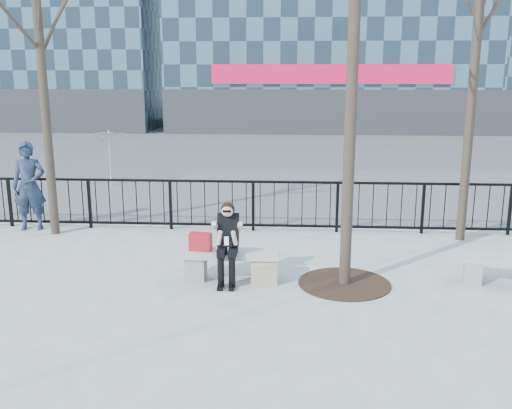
# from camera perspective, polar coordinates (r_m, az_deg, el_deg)

# --- Properties ---
(ground) EXTENTS (120.00, 120.00, 0.00)m
(ground) POSITION_cam_1_polar(r_m,az_deg,el_deg) (9.59, -2.71, -7.48)
(ground) COLOR gray
(ground) RESTS_ON ground
(street_surface) EXTENTS (60.00, 23.00, 0.01)m
(street_surface) POSITION_cam_1_polar(r_m,az_deg,el_deg) (24.17, 1.19, 5.20)
(street_surface) COLOR #474747
(street_surface) RESTS_ON ground
(railing) EXTENTS (14.00, 0.06, 1.10)m
(railing) POSITION_cam_1_polar(r_m,az_deg,el_deg) (12.28, -1.21, -0.10)
(railing) COLOR black
(railing) RESTS_ON ground
(tree_grate) EXTENTS (1.50, 1.50, 0.02)m
(tree_grate) POSITION_cam_1_polar(r_m,az_deg,el_deg) (9.48, 8.82, -7.81)
(tree_grate) COLOR black
(tree_grate) RESTS_ON ground
(bench_main) EXTENTS (1.65, 0.46, 0.49)m
(bench_main) POSITION_cam_1_polar(r_m,az_deg,el_deg) (9.48, -2.73, -5.78)
(bench_main) COLOR gray
(bench_main) RESTS_ON ground
(bench_second) EXTENTS (1.46, 0.41, 0.43)m
(bench_second) POSITION_cam_1_polar(r_m,az_deg,el_deg) (10.15, 23.52, -5.83)
(bench_second) COLOR gray
(bench_second) RESTS_ON ground
(seated_woman) EXTENTS (0.50, 0.64, 1.34)m
(seated_woman) POSITION_cam_1_polar(r_m,az_deg,el_deg) (9.22, -2.87, -3.94)
(seated_woman) COLOR black
(seated_woman) RESTS_ON ground
(handbag) EXTENTS (0.38, 0.22, 0.30)m
(handbag) POSITION_cam_1_polar(r_m,az_deg,el_deg) (9.46, -5.56, -3.73)
(handbag) COLOR #A7141F
(handbag) RESTS_ON bench_main
(shopping_bag) EXTENTS (0.43, 0.26, 0.38)m
(shopping_bag) POSITION_cam_1_polar(r_m,az_deg,el_deg) (9.24, 0.82, -7.03)
(shopping_bag) COLOR beige
(shopping_bag) RESTS_ON ground
(standing_man) EXTENTS (0.76, 0.56, 1.93)m
(standing_man) POSITION_cam_1_polar(r_m,az_deg,el_deg) (13.22, -21.73, 1.73)
(standing_man) COLOR black
(standing_man) RESTS_ON ground
(vendor_umbrella) EXTENTS (2.37, 2.39, 1.70)m
(vendor_umbrella) POSITION_cam_1_polar(r_m,az_deg,el_deg) (17.64, -14.48, 4.56)
(vendor_umbrella) COLOR yellow
(vendor_umbrella) RESTS_ON ground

